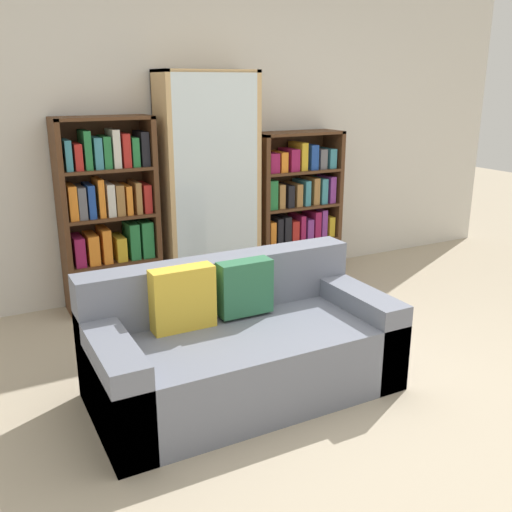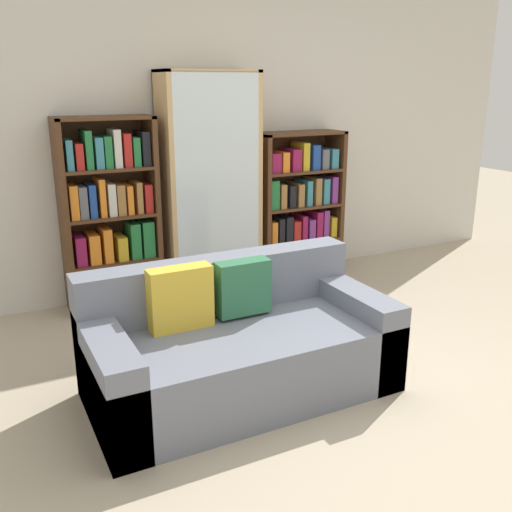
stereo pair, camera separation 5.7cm
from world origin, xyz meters
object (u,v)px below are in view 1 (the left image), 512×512
object	(u,v)px
display_cabinet	(208,187)
wine_bottle	(296,275)
couch	(240,347)
bookshelf_left	(109,218)
bookshelf_right	(296,209)

from	to	relation	value
display_cabinet	wine_bottle	bearing A→B (deg)	-33.68
couch	wine_bottle	bearing A→B (deg)	47.02
display_cabinet	wine_bottle	distance (m)	1.06
bookshelf_left	wine_bottle	xyz separation A→B (m)	(1.45, -0.43, -0.57)
bookshelf_right	couch	bearing A→B (deg)	-130.13
bookshelf_left	display_cabinet	xyz separation A→B (m)	(0.83, -0.02, 0.18)
couch	display_cabinet	world-z (taller)	display_cabinet
wine_bottle	bookshelf_left	bearing A→B (deg)	163.54
display_cabinet	wine_bottle	size ratio (longest dim) A/B	4.68
bookshelf_right	wine_bottle	distance (m)	0.68
couch	bookshelf_left	size ratio (longest dim) A/B	1.15
couch	display_cabinet	size ratio (longest dim) A/B	0.94
couch	bookshelf_right	bearing A→B (deg)	49.87
display_cabinet	bookshelf_right	world-z (taller)	display_cabinet
bookshelf_right	wine_bottle	bearing A→B (deg)	-120.51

